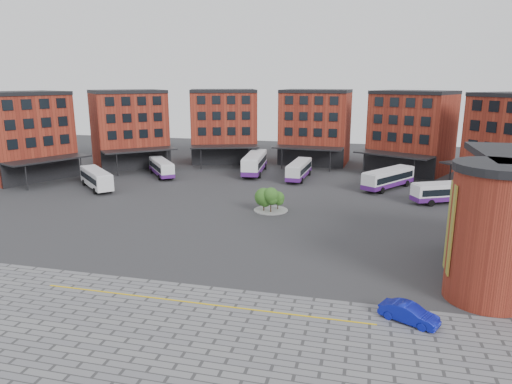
% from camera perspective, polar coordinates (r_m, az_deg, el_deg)
% --- Properties ---
extents(ground, '(160.00, 160.00, 0.00)m').
position_cam_1_polar(ground, '(48.41, -3.44, -6.01)').
color(ground, '#28282B').
rests_on(ground, ground).
extents(paving_zone, '(50.00, 22.00, 0.02)m').
position_cam_1_polar(paving_zone, '(29.40, -12.99, -20.46)').
color(paving_zone, slate).
rests_on(paving_zone, ground).
extents(yellow_line, '(26.00, 0.15, 0.02)m').
position_cam_1_polar(yellow_line, '(35.65, -7.10, -13.63)').
color(yellow_line, gold).
rests_on(yellow_line, paving_zone).
extents(main_building, '(94.14, 42.48, 14.60)m').
position_cam_1_polar(main_building, '(84.25, 1.10, 7.56)').
color(main_building, maroon).
rests_on(main_building, ground).
extents(tree_island, '(4.40, 4.40, 3.29)m').
position_cam_1_polar(tree_island, '(58.08, 1.65, -0.80)').
color(tree_island, gray).
rests_on(tree_island, ground).
extents(bus_a, '(9.30, 8.92, 2.97)m').
position_cam_1_polar(bus_a, '(74.63, -19.35, 1.71)').
color(bus_a, silver).
rests_on(bus_a, ground).
extents(bus_b, '(7.99, 9.35, 2.83)m').
position_cam_1_polar(bus_b, '(81.66, -11.74, 3.03)').
color(bus_b, silver).
rests_on(bus_b, ground).
extents(bus_c, '(4.10, 12.84, 3.56)m').
position_cam_1_polar(bus_c, '(82.07, -0.16, 3.66)').
color(bus_c, white).
rests_on(bus_c, ground).
extents(bus_d, '(3.10, 10.71, 2.98)m').
position_cam_1_polar(bus_d, '(77.86, 5.40, 2.81)').
color(bus_d, silver).
rests_on(bus_d, ground).
extents(bus_e, '(8.22, 10.51, 3.09)m').
position_cam_1_polar(bus_e, '(73.34, 16.22, 1.67)').
color(bus_e, white).
rests_on(bus_e, ground).
extents(bus_f, '(10.24, 6.67, 2.89)m').
position_cam_1_polar(bus_f, '(67.59, 22.92, 0.02)').
color(bus_f, white).
rests_on(bus_f, ground).
extents(blue_car, '(4.26, 3.06, 1.33)m').
position_cam_1_polar(blue_car, '(34.39, 18.58, -14.19)').
color(blue_car, '#0B169B').
rests_on(blue_car, ground).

